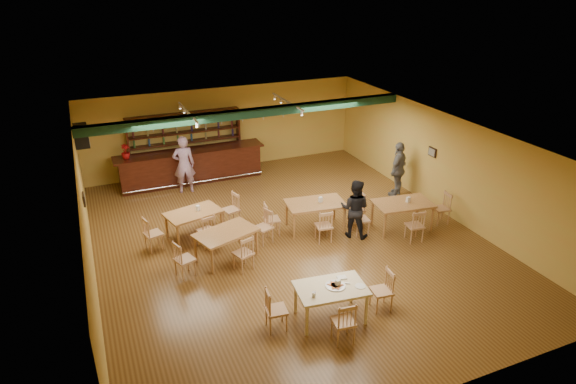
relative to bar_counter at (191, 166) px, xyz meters
name	(u,v)px	position (x,y,z in m)	size (l,w,h in m)	color
floor	(289,240)	(1.48, -5.15, -0.56)	(12.00, 12.00, 0.00)	brown
ceiling_beam	(252,113)	(1.48, -2.35, 2.31)	(10.00, 0.30, 0.25)	#10311E
track_rail_left	(188,112)	(-0.32, -1.75, 2.38)	(0.05, 2.50, 0.05)	silver
track_rail_right	(287,102)	(2.88, -1.75, 2.38)	(0.05, 2.50, 0.05)	silver
ac_unit	(81,136)	(-3.32, -0.95, 1.79)	(0.34, 0.70, 0.48)	silver
picture_left	(84,199)	(-3.49, -4.15, 1.14)	(0.04, 0.34, 0.28)	black
picture_right	(432,152)	(6.45, -4.65, 1.14)	(0.04, 0.34, 0.28)	black
bar_counter	(191,166)	(0.00, 0.00, 0.00)	(5.09, 0.85, 1.13)	black
back_bar_hutch	(186,145)	(0.00, 0.63, 0.57)	(3.94, 0.40, 2.28)	black
poinsettia	(125,152)	(-2.10, 0.00, 0.81)	(0.28, 0.28, 0.49)	#AB0F10
dining_table_a	(194,224)	(-0.83, -3.92, -0.20)	(1.47, 0.88, 0.74)	olive
dining_table_b	(315,215)	(2.43, -4.82, -0.16)	(1.62, 0.97, 0.81)	olive
dining_table_c	(227,245)	(-0.34, -5.39, -0.18)	(1.53, 0.92, 0.76)	olive
dining_table_d	(402,215)	(4.70, -5.77, -0.16)	(1.61, 0.97, 0.81)	olive
near_table	(330,303)	(0.97, -8.58, -0.18)	(1.45, 0.93, 0.78)	beige
pizza_tray	(335,286)	(1.08, -8.58, 0.22)	(0.40, 0.40, 0.01)	silver
parmesan_shaker	(314,294)	(0.51, -8.73, 0.27)	(0.07, 0.07, 0.11)	#EAE5C6
napkin_stack	(342,278)	(1.34, -8.37, 0.23)	(0.20, 0.15, 0.03)	white
pizza_server	(341,282)	(1.23, -8.52, 0.23)	(0.32, 0.09, 0.00)	silver
side_plate	(360,286)	(1.54, -8.78, 0.22)	(0.22, 0.22, 0.01)	white
patron_bar	(184,165)	(-0.40, -0.83, 0.40)	(0.70, 0.46, 1.93)	#904AA1
patron_right_a	(355,209)	(3.23, -5.62, 0.27)	(0.81, 0.63, 1.66)	black
patron_right_b	(398,169)	(5.90, -3.77, 0.34)	(1.06, 0.44, 1.82)	slate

